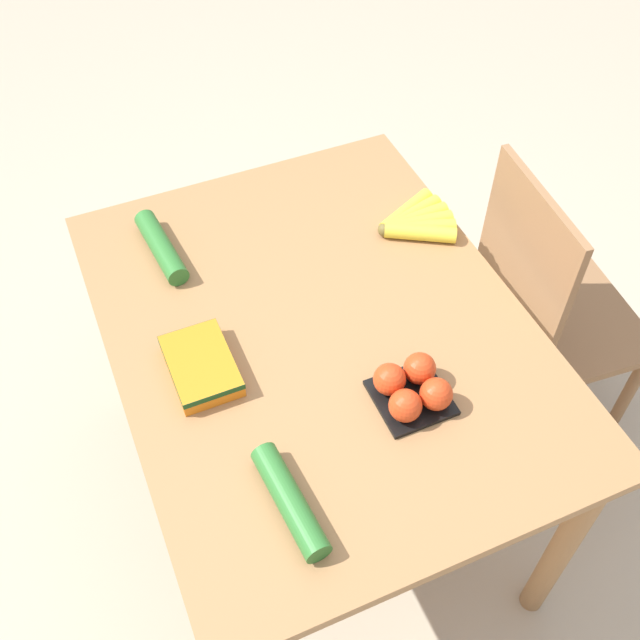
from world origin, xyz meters
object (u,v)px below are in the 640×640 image
object	(u,v)px
cucumber_near	(161,247)
cucumber_far	(290,501)
tomato_pack	(412,388)
carrot_bag	(201,365)
chair	(544,314)
banana_bunch	(414,222)

from	to	relation	value
cucumber_near	cucumber_far	xyz separation A→B (m)	(0.75, 0.04, 0.00)
tomato_pack	carrot_bag	size ratio (longest dim) A/B	0.77
chair	carrot_bag	distance (m)	1.01
carrot_bag	tomato_pack	bearing A→B (deg)	57.76
carrot_bag	cucumber_near	distance (m)	0.38
banana_bunch	cucumber_near	xyz separation A→B (m)	(-0.16, -0.61, 0.01)
chair	banana_bunch	xyz separation A→B (m)	(-0.20, -0.33, 0.29)
tomato_pack	cucumber_near	world-z (taller)	tomato_pack
tomato_pack	cucumber_near	xyz separation A→B (m)	(-0.62, -0.36, -0.01)
banana_bunch	carrot_bag	world-z (taller)	carrot_bag
cucumber_near	cucumber_far	bearing A→B (deg)	2.95
banana_bunch	cucumber_far	world-z (taller)	cucumber_far
carrot_bag	banana_bunch	bearing A→B (deg)	109.44
tomato_pack	cucumber_near	distance (m)	0.72
chair	cucumber_near	world-z (taller)	chair
banana_bunch	chair	bearing A→B (deg)	58.61
chair	tomato_pack	xyz separation A→B (m)	(0.26, -0.58, 0.31)
chair	banana_bunch	distance (m)	0.49
banana_bunch	tomato_pack	world-z (taller)	tomato_pack
chair	cucumber_near	bearing A→B (deg)	73.96
chair	tomato_pack	world-z (taller)	chair
banana_bunch	carrot_bag	xyz separation A→B (m)	(0.22, -0.63, 0.01)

